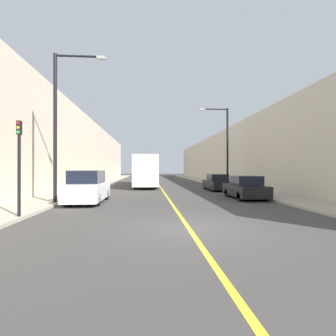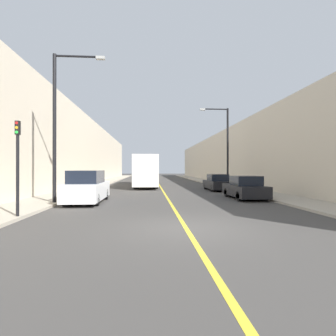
{
  "view_description": "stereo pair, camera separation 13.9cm",
  "coord_description": "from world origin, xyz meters",
  "px_view_note": "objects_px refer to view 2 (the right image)",
  "views": [
    {
      "loc": [
        -1.38,
        -8.78,
        2.01
      ],
      "look_at": [
        0.47,
        14.98,
        2.08
      ],
      "focal_mm": 28.0,
      "sensor_mm": 36.0,
      "label": 1
    },
    {
      "loc": [
        -1.24,
        -8.79,
        2.01
      ],
      "look_at": [
        0.47,
        14.98,
        2.08
      ],
      "focal_mm": 28.0,
      "sensor_mm": 36.0,
      "label": 2
    }
  ],
  "objects_px": {
    "car_right_near": "(245,188)",
    "street_lamp_right": "(225,142)",
    "parked_suv_left": "(87,188)",
    "street_lamp_left": "(59,118)",
    "bus": "(146,170)",
    "traffic_light": "(18,164)",
    "car_right_mid": "(217,183)"
  },
  "relations": [
    {
      "from": "bus",
      "to": "car_right_near",
      "type": "xyz_separation_m",
      "value": [
        6.74,
        -13.14,
        -1.12
      ]
    },
    {
      "from": "bus",
      "to": "car_right_near",
      "type": "height_order",
      "value": "bus"
    },
    {
      "from": "bus",
      "to": "traffic_light",
      "type": "height_order",
      "value": "traffic_light"
    },
    {
      "from": "car_right_near",
      "to": "traffic_light",
      "type": "relative_size",
      "value": 1.12
    },
    {
      "from": "parked_suv_left",
      "to": "street_lamp_right",
      "type": "relative_size",
      "value": 0.6
    },
    {
      "from": "parked_suv_left",
      "to": "car_right_mid",
      "type": "xyz_separation_m",
      "value": [
        9.96,
        8.13,
        -0.2
      ]
    },
    {
      "from": "car_right_mid",
      "to": "traffic_light",
      "type": "bearing_deg",
      "value": -131.1
    },
    {
      "from": "parked_suv_left",
      "to": "bus",
      "type": "bearing_deg",
      "value": 77.1
    },
    {
      "from": "parked_suv_left",
      "to": "traffic_light",
      "type": "bearing_deg",
      "value": -106.89
    },
    {
      "from": "car_right_mid",
      "to": "street_lamp_left",
      "type": "height_order",
      "value": "street_lamp_left"
    },
    {
      "from": "car_right_mid",
      "to": "traffic_light",
      "type": "relative_size",
      "value": 1.18
    },
    {
      "from": "parked_suv_left",
      "to": "street_lamp_left",
      "type": "bearing_deg",
      "value": -152.12
    },
    {
      "from": "street_lamp_left",
      "to": "street_lamp_right",
      "type": "height_order",
      "value": "street_lamp_left"
    },
    {
      "from": "parked_suv_left",
      "to": "car_right_mid",
      "type": "distance_m",
      "value": 12.85
    },
    {
      "from": "street_lamp_left",
      "to": "traffic_light",
      "type": "distance_m",
      "value": 5.07
    },
    {
      "from": "parked_suv_left",
      "to": "street_lamp_left",
      "type": "relative_size",
      "value": 0.57
    },
    {
      "from": "street_lamp_left",
      "to": "street_lamp_right",
      "type": "distance_m",
      "value": 16.32
    },
    {
      "from": "car_right_near",
      "to": "parked_suv_left",
      "type": "bearing_deg",
      "value": -172.54
    },
    {
      "from": "bus",
      "to": "street_lamp_left",
      "type": "xyz_separation_m",
      "value": [
        -4.7,
        -15.18,
        3.06
      ]
    },
    {
      "from": "bus",
      "to": "street_lamp_left",
      "type": "relative_size",
      "value": 1.49
    },
    {
      "from": "parked_suv_left",
      "to": "traffic_light",
      "type": "relative_size",
      "value": 1.27
    },
    {
      "from": "parked_suv_left",
      "to": "street_lamp_left",
      "type": "xyz_separation_m",
      "value": [
        -1.38,
        -0.73,
        3.98
      ]
    },
    {
      "from": "street_lamp_right",
      "to": "traffic_light",
      "type": "distance_m",
      "value": 19.61
    },
    {
      "from": "street_lamp_left",
      "to": "traffic_light",
      "type": "relative_size",
      "value": 2.2
    },
    {
      "from": "street_lamp_left",
      "to": "street_lamp_right",
      "type": "xyz_separation_m",
      "value": [
        12.56,
        10.42,
        -0.22
      ]
    },
    {
      "from": "parked_suv_left",
      "to": "car_right_near",
      "type": "height_order",
      "value": "parked_suv_left"
    },
    {
      "from": "bus",
      "to": "parked_suv_left",
      "type": "bearing_deg",
      "value": -102.9
    },
    {
      "from": "traffic_light",
      "to": "street_lamp_left",
      "type": "bearing_deg",
      "value": 88.08
    },
    {
      "from": "car_right_near",
      "to": "street_lamp_right",
      "type": "xyz_separation_m",
      "value": [
        1.13,
        8.38,
        3.96
      ]
    },
    {
      "from": "parked_suv_left",
      "to": "car_right_mid",
      "type": "relative_size",
      "value": 1.07
    },
    {
      "from": "parked_suv_left",
      "to": "traffic_light",
      "type": "xyz_separation_m",
      "value": [
        -1.53,
        -5.04,
        1.32
      ]
    },
    {
      "from": "parked_suv_left",
      "to": "street_lamp_right",
      "type": "xyz_separation_m",
      "value": [
        11.18,
        9.69,
        3.76
      ]
    }
  ]
}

